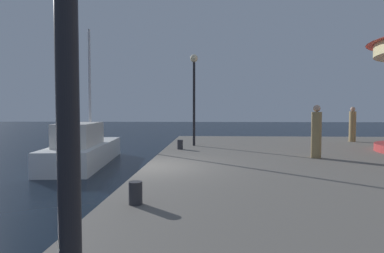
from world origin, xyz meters
The scene contains 7 objects.
ground_plane centered at (0.00, 0.00, 0.00)m, with size 120.00×120.00×0.00m, color black.
sailboat_white centered at (-3.73, 4.89, 0.71)m, with size 2.70×7.12×6.32m.
lamp_post_mid_promenade centered at (1.21, 5.69, 3.69)m, with size 0.36×0.36×4.22m.
bollard_center centered at (0.63, -4.00, 1.00)m, with size 0.24×0.24×0.40m, color #2D2D33.
bollard_south centered at (0.69, 4.20, 1.00)m, with size 0.24×0.24×0.40m, color #2D2D33.
person_far_corner centered at (5.61, 1.92, 1.66)m, with size 0.34×0.34×1.83m.
person_near_carousel centered at (9.43, 8.09, 1.66)m, with size 0.34×0.34×1.83m.
Camera 1 is at (1.92, -9.66, 2.44)m, focal length 30.96 mm.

